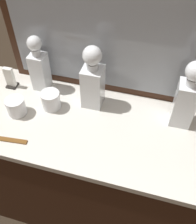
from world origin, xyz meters
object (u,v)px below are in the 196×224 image
(crystal_decanter_rear, at_px, (39,68))
(crystal_decanter_right, at_px, (186,100))
(crystal_tumbler_left, at_px, (51,101))
(napkin_holder, at_px, (10,79))
(crystal_tumbler_front, at_px, (16,107))
(tortoiseshell_comb, at_px, (10,140))
(crystal_decanter_far_right, at_px, (93,83))

(crystal_decanter_rear, relative_size, crystal_decanter_right, 0.90)
(crystal_tumbler_left, relative_size, napkin_holder, 0.77)
(crystal_tumbler_front, distance_m, tortoiseshell_comb, 0.16)
(napkin_holder, bearing_deg, crystal_decanter_rear, 13.24)
(crystal_decanter_far_right, relative_size, tortoiseshell_comb, 2.09)
(crystal_decanter_right, bearing_deg, crystal_decanter_rear, 175.89)
(crystal_decanter_rear, bearing_deg, tortoiseshell_comb, -88.95)
(crystal_decanter_rear, relative_size, tortoiseshell_comb, 1.93)
(crystal_decanter_rear, xyz_separation_m, crystal_decanter_right, (0.67, -0.05, 0.01))
(crystal_decanter_far_right, distance_m, napkin_holder, 0.43)
(crystal_tumbler_front, relative_size, tortoiseshell_comb, 0.58)
(crystal_decanter_right, xyz_separation_m, crystal_tumbler_left, (-0.57, -0.07, -0.09))
(crystal_tumbler_front, height_order, tortoiseshell_comb, crystal_tumbler_front)
(crystal_decanter_rear, distance_m, napkin_holder, 0.17)
(crystal_tumbler_left, relative_size, crystal_tumbler_front, 1.00)
(crystal_tumbler_left, bearing_deg, crystal_decanter_far_right, 23.40)
(crystal_tumbler_front, bearing_deg, crystal_tumbler_left, 29.65)
(crystal_tumbler_left, height_order, napkin_holder, napkin_holder)
(crystal_decanter_rear, distance_m, crystal_tumbler_left, 0.17)
(crystal_tumbler_left, bearing_deg, tortoiseshell_comb, -111.76)
(crystal_tumbler_left, height_order, tortoiseshell_comb, crystal_tumbler_left)
(tortoiseshell_comb, bearing_deg, napkin_holder, 117.04)
(napkin_holder, bearing_deg, crystal_decanter_right, -0.86)
(crystal_decanter_rear, height_order, crystal_tumbler_left, crystal_decanter_rear)
(crystal_decanter_right, distance_m, crystal_decanter_far_right, 0.40)
(crystal_decanter_right, height_order, napkin_holder, crystal_decanter_right)
(crystal_decanter_right, bearing_deg, crystal_decanter_far_right, 179.02)
(crystal_tumbler_front, distance_m, napkin_holder, 0.20)
(crystal_decanter_right, bearing_deg, napkin_holder, 179.14)
(crystal_decanter_rear, height_order, crystal_decanter_right, crystal_decanter_right)
(crystal_decanter_rear, bearing_deg, crystal_tumbler_left, -50.41)
(crystal_decanter_rear, xyz_separation_m, crystal_tumbler_front, (-0.04, -0.19, -0.08))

